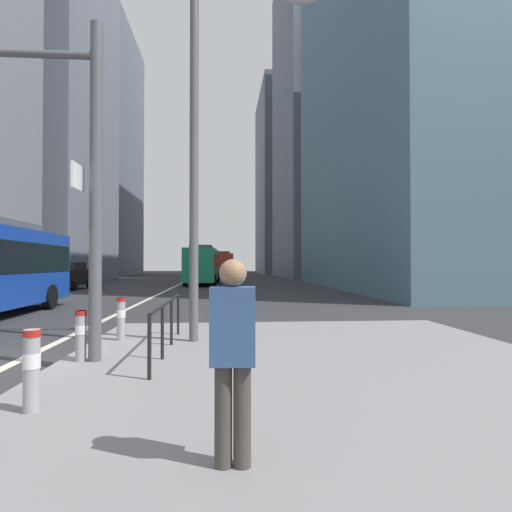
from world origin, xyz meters
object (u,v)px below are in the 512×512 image
(bollard_back, at_px, (121,317))
(car_receding_near, at_px, (215,269))
(city_bus_red_receding, at_px, (203,264))
(bollard_right, at_px, (81,333))
(street_lamp_post, at_px, (194,110))
(bollard_left, at_px, (32,366))
(pedestrian_waiting, at_px, (233,350))
(city_bus_red_distant, at_px, (223,264))
(car_oncoming_mid, at_px, (69,276))

(bollard_back, bearing_deg, car_receding_near, 88.99)
(city_bus_red_receding, height_order, bollard_right, city_bus_red_receding)
(street_lamp_post, distance_m, bollard_left, 6.54)
(city_bus_red_receding, relative_size, street_lamp_post, 1.34)
(bollard_back, xyz_separation_m, pedestrian_waiting, (2.36, -6.11, 0.45))
(city_bus_red_receding, xyz_separation_m, bollard_back, (-0.44, -28.71, -1.16))
(car_receding_near, bearing_deg, city_bus_red_receding, -91.14)
(bollard_right, bearing_deg, city_bus_red_distant, 87.24)
(bollard_left, bearing_deg, city_bus_red_receding, 89.37)
(car_receding_near, bearing_deg, bollard_left, -90.86)
(city_bus_red_receding, distance_m, bollard_back, 28.74)
(bollard_left, bearing_deg, pedestrian_waiting, -33.21)
(city_bus_red_distant, relative_size, pedestrian_waiting, 6.44)
(bollard_right, bearing_deg, car_receding_near, 88.82)
(street_lamp_post, bearing_deg, pedestrian_waiting, -82.88)
(bollard_right, height_order, bollard_back, bollard_back)
(car_receding_near, relative_size, street_lamp_post, 0.55)
(car_receding_near, xyz_separation_m, pedestrian_waiting, (1.36, -62.72, 0.13))
(bollard_left, distance_m, bollard_right, 2.60)
(car_receding_near, relative_size, pedestrian_waiting, 2.54)
(city_bus_red_distant, xyz_separation_m, bollard_back, (-2.16, -47.25, -1.16))
(city_bus_red_distant, height_order, car_oncoming_mid, city_bus_red_distant)
(car_oncoming_mid, xyz_separation_m, bollard_back, (8.78, -21.81, -0.32))
(city_bus_red_receding, height_order, bollard_back, city_bus_red_receding)
(city_bus_red_distant, xyz_separation_m, car_receding_near, (-1.16, 9.35, -0.85))
(city_bus_red_receding, relative_size, bollard_right, 12.16)
(bollard_left, bearing_deg, bollard_back, 90.91)
(city_bus_red_receding, xyz_separation_m, car_oncoming_mid, (-9.21, -6.90, -0.85))
(city_bus_red_distant, height_order, bollard_right, city_bus_red_distant)
(bollard_left, distance_m, bollard_back, 4.62)
(street_lamp_post, relative_size, bollard_right, 9.08)
(car_receding_near, relative_size, bollard_left, 4.69)
(city_bus_red_distant, relative_size, bollard_left, 11.89)
(city_bus_red_distant, distance_m, car_receding_near, 9.46)
(street_lamp_post, height_order, bollard_right, street_lamp_post)
(car_receding_near, relative_size, bollard_right, 5.04)
(street_lamp_post, relative_size, bollard_back, 8.50)
(car_oncoming_mid, relative_size, bollard_back, 4.50)
(car_oncoming_mid, distance_m, bollard_left, 27.87)
(car_receding_near, bearing_deg, pedestrian_waiting, -88.75)
(street_lamp_post, height_order, bollard_left, street_lamp_post)
(car_oncoming_mid, bearing_deg, car_receding_near, 74.31)
(pedestrian_waiting, bearing_deg, street_lamp_post, 97.12)
(city_bus_red_receding, relative_size, city_bus_red_distant, 0.95)
(city_bus_red_receding, distance_m, bollard_right, 30.77)
(car_receding_near, distance_m, bollard_back, 56.61)
(street_lamp_post, xyz_separation_m, bollard_back, (-1.63, 0.24, -4.61))
(city_bus_red_receding, relative_size, pedestrian_waiting, 6.13)
(city_bus_red_distant, height_order, bollard_back, city_bus_red_distant)
(car_oncoming_mid, distance_m, pedestrian_waiting, 30.06)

